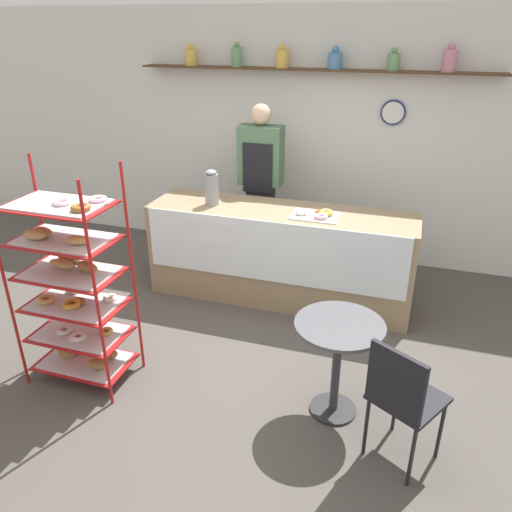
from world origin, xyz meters
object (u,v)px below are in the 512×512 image
object	(u,v)px
pastry_rack	(73,289)
cafe_table	(338,348)
cafe_chair	(402,394)
coffee_carafe	(212,188)
person_worker	(261,183)
donut_tray_counter	(318,214)

from	to	relation	value
pastry_rack	cafe_table	bearing A→B (deg)	5.71
pastry_rack	cafe_table	size ratio (longest dim) A/B	2.31
cafe_table	cafe_chair	bearing A→B (deg)	-39.01
pastry_rack	coffee_carafe	world-z (taller)	pastry_rack
cafe_table	pastry_rack	bearing A→B (deg)	-174.29
cafe_chair	person_worker	bearing A→B (deg)	-25.89
pastry_rack	person_worker	distance (m)	2.39
cafe_chair	donut_tray_counter	distance (m)	2.01
cafe_chair	donut_tray_counter	size ratio (longest dim) A/B	2.06
person_worker	cafe_chair	xyz separation A→B (m)	(1.63, -2.43, -0.44)
person_worker	cafe_chair	distance (m)	2.96
cafe_table	coffee_carafe	world-z (taller)	coffee_carafe
cafe_table	coffee_carafe	xyz separation A→B (m)	(-1.48, 1.43, 0.55)
cafe_chair	coffee_carafe	world-z (taller)	coffee_carafe
pastry_rack	person_worker	xyz separation A→B (m)	(0.71, 2.27, 0.22)
cafe_table	donut_tray_counter	bearing A→B (deg)	107.37
cafe_table	donut_tray_counter	world-z (taller)	donut_tray_counter
person_worker	cafe_table	bearing A→B (deg)	-60.10
pastry_rack	coffee_carafe	xyz separation A→B (m)	(0.42, 1.62, 0.33)
person_worker	coffee_carafe	bearing A→B (deg)	-113.46
cafe_table	coffee_carafe	distance (m)	2.13
pastry_rack	cafe_chair	world-z (taller)	pastry_rack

